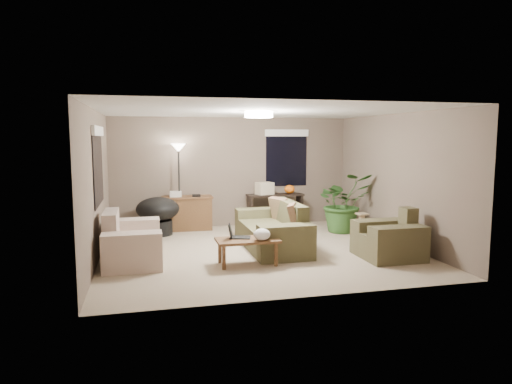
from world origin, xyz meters
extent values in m
plane|color=tan|center=(0.00, 0.00, 0.00)|extent=(5.50, 5.50, 0.00)
plane|color=white|center=(0.00, 0.00, 2.50)|extent=(5.50, 5.50, 0.00)
plane|color=#695C4D|center=(0.00, 2.50, 1.25)|extent=(5.50, 0.00, 5.50)
plane|color=#695C4D|center=(0.00, -2.50, 1.25)|extent=(5.50, 0.00, 5.50)
plane|color=#695C4D|center=(-2.75, 0.00, 1.25)|extent=(0.00, 5.00, 5.00)
plane|color=#695C4D|center=(2.75, 0.00, 1.25)|extent=(0.00, 5.00, 5.00)
cube|color=#4B482D|center=(0.29, 0.18, 0.21)|extent=(0.95, 1.48, 0.42)
cube|color=brown|center=(0.65, 0.18, 0.64)|extent=(0.22, 1.48, 0.43)
cube|color=#4B482D|center=(0.29, -0.74, 0.30)|extent=(0.95, 0.36, 0.60)
cube|color=#4D4A2E|center=(0.29, 1.10, 0.30)|extent=(0.95, 0.36, 0.60)
cube|color=#8C7251|center=(0.59, -0.27, 0.65)|extent=(0.40, 0.51, 0.47)
cube|color=#8C7251|center=(0.59, 0.63, 0.65)|extent=(0.40, 0.51, 0.47)
cube|color=beige|center=(-2.19, -0.17, 0.21)|extent=(0.90, 0.88, 0.42)
cube|color=beige|center=(-2.53, -0.17, 0.64)|extent=(0.22, 0.88, 0.43)
cube|color=beige|center=(-2.19, -0.79, 0.30)|extent=(0.90, 0.36, 0.60)
cube|color=beige|center=(-2.19, 0.45, 0.30)|extent=(0.90, 0.36, 0.60)
cube|color=brown|center=(2.03, -0.98, 0.21)|extent=(0.95, 0.28, 0.42)
cube|color=brown|center=(2.40, -0.98, 0.64)|extent=(0.22, 0.28, 0.43)
cube|color=brown|center=(2.03, -1.30, 0.30)|extent=(0.95, 0.36, 0.60)
cube|color=brown|center=(2.03, -0.66, 0.30)|extent=(0.95, 0.36, 0.60)
cube|color=brown|center=(-0.39, -0.83, 0.40)|extent=(1.00, 0.55, 0.04)
cylinder|color=brown|center=(-0.81, -1.03, 0.19)|extent=(0.06, 0.06, 0.38)
cylinder|color=brown|center=(0.03, -1.03, 0.19)|extent=(0.06, 0.06, 0.38)
cylinder|color=brown|center=(-0.81, -0.63, 0.19)|extent=(0.06, 0.06, 0.38)
cylinder|color=brown|center=(0.03, -0.63, 0.19)|extent=(0.06, 0.06, 0.38)
cube|color=black|center=(-0.49, -0.73, 0.43)|extent=(0.38, 0.31, 0.02)
cube|color=black|center=(-0.65, -0.73, 0.55)|extent=(0.12, 0.24, 0.22)
ellipsoid|color=white|center=(-0.19, -0.98, 0.51)|extent=(0.33, 0.31, 0.19)
cube|color=brown|center=(-1.08, 2.22, 0.35)|extent=(1.05, 0.45, 0.71)
cube|color=brown|center=(-1.08, 2.22, 0.73)|extent=(1.10, 0.50, 0.04)
cube|color=silver|center=(-1.33, 2.22, 0.81)|extent=(0.26, 0.21, 0.12)
cube|color=black|center=(-0.88, 2.17, 0.77)|extent=(0.20, 0.24, 0.04)
cube|color=black|center=(0.93, 2.17, 0.73)|extent=(1.30, 0.40, 0.04)
cube|color=black|center=(0.33, 2.17, 0.35)|extent=(0.05, 0.38, 0.71)
cube|color=black|center=(1.53, 2.17, 0.35)|extent=(0.05, 0.38, 0.71)
cube|color=black|center=(0.93, 2.17, 0.15)|extent=(1.25, 0.36, 0.03)
ellipsoid|color=orange|center=(1.28, 2.17, 0.85)|extent=(0.28, 0.28, 0.20)
cube|color=beige|center=(0.68, 2.17, 0.89)|extent=(0.43, 0.37, 0.27)
cylinder|color=black|center=(-1.73, 1.85, 0.15)|extent=(0.60, 0.60, 0.30)
ellipsoid|color=black|center=(-1.73, 1.85, 0.55)|extent=(0.93, 0.93, 0.50)
cylinder|color=black|center=(-1.24, 2.22, 0.01)|extent=(0.28, 0.28, 0.02)
cylinder|color=black|center=(-1.24, 2.22, 0.90)|extent=(0.04, 0.04, 1.78)
cone|color=white|center=(-1.24, 2.22, 1.82)|extent=(0.32, 0.32, 0.18)
cylinder|color=white|center=(0.00, 0.00, 2.44)|extent=(0.50, 0.50, 0.10)
imported|color=#2D5923|center=(2.19, 1.20, 0.50)|extent=(1.16, 1.29, 1.01)
cube|color=tan|center=(2.34, 0.60, 0.01)|extent=(0.32, 0.32, 0.03)
cylinder|color=tan|center=(2.34, 0.60, 0.25)|extent=(0.12, 0.12, 0.44)
cube|color=tan|center=(2.34, 0.60, 0.48)|extent=(0.22, 0.22, 0.03)
cube|color=black|center=(-2.73, 0.30, 1.55)|extent=(0.01, 1.50, 1.30)
cube|color=white|center=(-2.71, 0.30, 2.15)|extent=(0.05, 1.56, 0.16)
cube|color=black|center=(1.30, 2.48, 1.55)|extent=(1.00, 0.01, 1.30)
cube|color=white|center=(1.30, 2.46, 2.15)|extent=(1.06, 0.05, 0.16)
camera|label=1|loc=(-1.97, -7.84, 2.03)|focal=32.00mm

